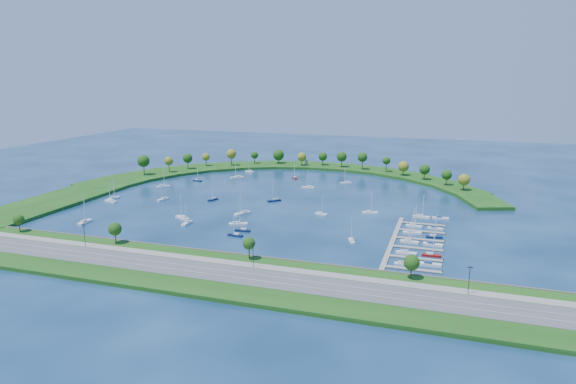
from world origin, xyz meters
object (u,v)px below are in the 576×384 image
(moored_boat_5, at_px, (370,212))
(moored_boat_17, at_px, (352,240))
(moored_boat_13, at_px, (237,177))
(moored_boat_19, at_px, (114,198))
(docked_boat_3, at_px, (431,254))
(moored_boat_11, at_px, (235,234))
(moored_boat_12, at_px, (213,199))
(moored_boat_6, at_px, (85,222))
(moored_boat_15, at_px, (243,213))
(moored_boat_9, at_px, (250,171))
(docked_boat_1, at_px, (430,264))
(dock_system, at_px, (409,243))
(moored_boat_20, at_px, (295,177))
(moored_boat_2, at_px, (197,180))
(moored_boat_18, at_px, (183,217))
(docked_boat_7, at_px, (434,236))
(moored_boat_1, at_px, (111,201))
(moored_boat_4, at_px, (238,223))
(moored_boat_0, at_px, (243,230))
(moored_boat_21, at_px, (308,187))
(moored_boat_14, at_px, (274,200))
(docked_boat_2, at_px, (406,252))
(docked_boat_0, at_px, (403,263))
(docked_boat_6, at_px, (412,232))
(docked_boat_5, at_px, (433,244))
(docked_boat_10, at_px, (421,216))
(moored_boat_3, at_px, (163,186))
(docked_boat_9, at_px, (435,228))
(docked_boat_8, at_px, (414,225))
(moored_boat_7, at_px, (346,182))
(moored_boat_16, at_px, (187,222))
(harbor_tower, at_px, (306,162))
(moored_boat_10, at_px, (321,213))
(moored_boat_8, at_px, (163,199))

(moored_boat_5, bearing_deg, moored_boat_17, -107.23)
(moored_boat_13, relative_size, moored_boat_17, 1.38)
(moored_boat_19, xyz_separation_m, docked_boat_3, (194.09, -44.20, -0.02))
(moored_boat_11, distance_m, moored_boat_12, 74.80)
(moored_boat_6, distance_m, moored_boat_15, 83.09)
(moored_boat_9, distance_m, docked_boat_1, 221.71)
(dock_system, xyz_separation_m, moored_boat_20, (-94.90, 126.73, 0.52))
(moored_boat_2, height_order, moored_boat_18, moored_boat_18)
(moored_boat_2, distance_m, docked_boat_7, 189.55)
(moored_boat_1, xyz_separation_m, moored_boat_2, (20.33, 72.19, -0.05))
(moored_boat_1, relative_size, docked_boat_3, 1.05)
(moored_boat_20, bearing_deg, moored_boat_4, 146.94)
(moored_boat_0, relative_size, moored_boat_21, 0.91)
(moored_boat_14, xyz_separation_m, docked_boat_2, (85.94, -70.75, 0.02))
(moored_boat_14, distance_m, docked_boat_0, 120.25)
(moored_boat_14, relative_size, docked_boat_6, 0.95)
(docked_boat_5, height_order, docked_boat_6, docked_boat_6)
(moored_boat_12, height_order, docked_boat_10, docked_boat_10)
(moored_boat_3, distance_m, docked_boat_2, 191.94)
(moored_boat_15, distance_m, moored_boat_17, 72.46)
(moored_boat_6, relative_size, moored_boat_21, 1.12)
(docked_boat_5, bearing_deg, moored_boat_6, -166.21)
(docked_boat_9, bearing_deg, moored_boat_3, 175.32)
(moored_boat_14, bearing_deg, moored_boat_9, -101.30)
(moored_boat_3, height_order, docked_boat_8, moored_boat_3)
(moored_boat_3, relative_size, moored_boat_21, 1.06)
(docked_boat_9, bearing_deg, moored_boat_6, -156.69)
(moored_boat_15, bearing_deg, moored_boat_18, -25.90)
(moored_boat_6, height_order, moored_boat_21, moored_boat_6)
(moored_boat_6, relative_size, moored_boat_15, 0.97)
(moored_boat_7, relative_size, moored_boat_16, 0.96)
(moored_boat_6, height_order, moored_boat_16, moored_boat_6)
(dock_system, xyz_separation_m, docked_boat_8, (0.22, 27.09, 0.55))
(harbor_tower, bearing_deg, moored_boat_18, -96.55)
(docked_boat_9, bearing_deg, moored_boat_0, -151.34)
(moored_boat_3, relative_size, moored_boat_10, 1.25)
(moored_boat_9, relative_size, docked_boat_10, 0.88)
(dock_system, height_order, moored_boat_6, moored_boat_6)
(moored_boat_13, height_order, moored_boat_19, moored_boat_13)
(moored_boat_0, relative_size, moored_boat_20, 1.06)
(moored_boat_5, bearing_deg, docked_boat_2, -84.41)
(moored_boat_14, bearing_deg, docked_boat_0, 93.08)
(docked_boat_2, bearing_deg, docked_boat_6, 92.84)
(dock_system, distance_m, moored_boat_20, 158.32)
(moored_boat_11, bearing_deg, moored_boat_17, -164.04)
(moored_boat_8, xyz_separation_m, docked_boat_7, (163.18, -25.05, 0.01))
(moored_boat_9, xyz_separation_m, moored_boat_20, (41.87, -12.82, -0.02))
(moored_boat_16, height_order, docked_boat_3, moored_boat_16)
(docked_boat_2, bearing_deg, moored_boat_21, 126.88)
(moored_boat_19, height_order, docked_boat_2, docked_boat_2)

